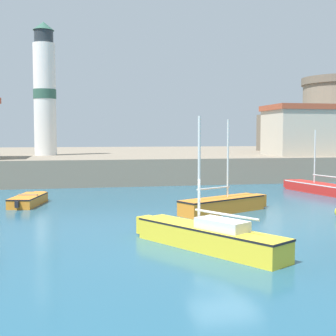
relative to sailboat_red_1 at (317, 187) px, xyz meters
name	(u,v)px	position (x,y,z in m)	size (l,w,h in m)	color
ground_plane	(224,245)	(-11.47, -13.88, -0.39)	(200.00, 200.00, 0.00)	#235670
quay_seawall	(119,160)	(-11.47, 26.24, 0.69)	(120.00, 40.00, 2.15)	gray
sailboat_red_1	(317,187)	(0.00, 0.00, 0.00)	(2.47, 6.53, 4.44)	red
sailboat_orange_2	(224,204)	(-9.13, -6.77, 0.05)	(5.57, 3.53, 4.89)	orange
dinghy_orange_3	(29,200)	(-19.49, -2.01, -0.08)	(2.08, 4.39, 0.65)	orange
sailboat_yellow_5	(207,236)	(-12.28, -14.34, 0.10)	(4.35, 6.34, 4.75)	yellow
lighthouse	(45,91)	(-19.47, 15.85, 7.83)	(2.13, 2.13, 12.52)	silver
harbor_shed_near_wharf	(304,130)	(4.53, 10.62, 4.15)	(7.04, 5.26, 4.72)	#BCB29E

